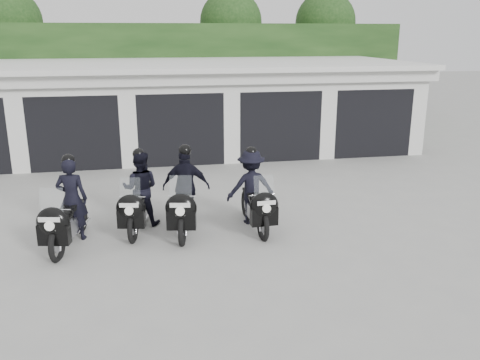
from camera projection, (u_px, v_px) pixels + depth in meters
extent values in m
plane|color=#969691|center=(203.00, 231.00, 10.45)|extent=(80.00, 80.00, 0.00)
cube|color=silver|center=(174.00, 106.00, 18.08)|extent=(16.00, 6.00, 2.80)
cube|color=silver|center=(173.00, 64.00, 17.48)|extent=(16.40, 6.80, 0.16)
cube|color=silver|center=(180.00, 79.00, 14.67)|extent=(16.40, 0.12, 0.40)
cube|color=black|center=(182.00, 162.00, 15.59)|extent=(16.00, 0.06, 0.24)
cube|color=silver|center=(18.00, 124.00, 14.56)|extent=(0.50, 0.50, 2.80)
cube|color=black|center=(79.00, 126.00, 15.91)|extent=(2.60, 2.60, 2.20)
cube|color=silver|center=(71.00, 85.00, 14.53)|extent=(2.60, 0.50, 0.60)
cube|color=silver|center=(128.00, 121.00, 15.12)|extent=(0.50, 0.50, 2.80)
cube|color=black|center=(178.00, 123.00, 16.47)|extent=(2.60, 2.60, 2.20)
cube|color=silver|center=(179.00, 83.00, 15.09)|extent=(2.60, 0.50, 0.60)
cube|color=silver|center=(231.00, 118.00, 15.67)|extent=(0.50, 0.50, 2.80)
cube|color=black|center=(271.00, 120.00, 17.02)|extent=(2.60, 2.60, 2.20)
cube|color=silver|center=(280.00, 81.00, 15.64)|extent=(2.60, 0.50, 0.60)
cube|color=silver|center=(326.00, 115.00, 16.22)|extent=(0.50, 0.50, 2.80)
cube|color=black|center=(358.00, 118.00, 17.57)|extent=(2.60, 2.60, 2.20)
cube|color=silver|center=(374.00, 79.00, 16.19)|extent=(2.60, 0.50, 0.60)
cube|color=silver|center=(415.00, 112.00, 16.78)|extent=(0.50, 0.50, 2.80)
cube|color=#163312|center=(168.00, 76.00, 21.65)|extent=(20.00, 2.00, 4.30)
sphere|color=#163312|center=(8.00, 21.00, 21.28)|extent=(2.80, 2.80, 2.80)
cylinder|color=black|center=(16.00, 87.00, 22.04)|extent=(0.24, 0.24, 3.30)
sphere|color=#163312|center=(231.00, 22.00, 22.97)|extent=(2.80, 2.80, 2.80)
cylinder|color=black|center=(231.00, 83.00, 23.74)|extent=(0.24, 0.24, 3.30)
sphere|color=#163312|center=(325.00, 22.00, 23.77)|extent=(2.80, 2.80, 2.80)
cylinder|color=black|center=(323.00, 82.00, 24.54)|extent=(0.24, 0.24, 3.30)
torus|color=black|center=(57.00, 244.00, 9.08)|extent=(0.24, 0.69, 0.69)
torus|color=black|center=(81.00, 218.00, 10.38)|extent=(0.24, 0.69, 0.69)
cube|color=#ADADB3|center=(70.00, 226.00, 9.73)|extent=(0.34, 0.55, 0.30)
cube|color=black|center=(70.00, 234.00, 9.75)|extent=(0.31, 1.21, 0.06)
ellipsoid|color=black|center=(65.00, 214.00, 9.48)|extent=(0.40, 0.59, 0.27)
cube|color=black|center=(72.00, 206.00, 9.87)|extent=(0.34, 0.55, 0.09)
ellipsoid|color=black|center=(53.00, 223.00, 8.88)|extent=(0.64, 0.42, 0.56)
cube|color=black|center=(54.00, 234.00, 8.94)|extent=(0.57, 0.31, 0.38)
cube|color=#B2BFC6|center=(51.00, 202.00, 8.80)|extent=(0.43, 0.19, 0.48)
cylinder|color=silver|center=(56.00, 210.00, 9.01)|extent=(0.52, 0.13, 0.03)
cube|color=silver|center=(49.00, 220.00, 8.70)|extent=(0.37, 0.09, 0.08)
cube|color=silver|center=(51.00, 228.00, 8.77)|extent=(0.17, 0.05, 0.09)
imported|color=black|center=(72.00, 199.00, 9.85)|extent=(0.67, 0.50, 1.65)
sphere|color=black|center=(68.00, 160.00, 9.63)|extent=(0.25, 0.25, 0.25)
torus|color=black|center=(133.00, 227.00, 9.89)|extent=(0.22, 0.66, 0.66)
torus|color=black|center=(145.00, 206.00, 11.14)|extent=(0.22, 0.66, 0.66)
cube|color=#ADADB3|center=(139.00, 213.00, 10.51)|extent=(0.32, 0.53, 0.29)
cube|color=black|center=(140.00, 219.00, 10.53)|extent=(0.29, 1.16, 0.05)
ellipsoid|color=black|center=(137.00, 201.00, 10.28)|extent=(0.38, 0.56, 0.26)
cube|color=black|center=(141.00, 194.00, 10.65)|extent=(0.32, 0.53, 0.09)
ellipsoid|color=black|center=(131.00, 208.00, 9.70)|extent=(0.61, 0.40, 0.54)
cube|color=black|center=(131.00, 218.00, 9.76)|extent=(0.55, 0.29, 0.36)
cube|color=#B2BFC6|center=(130.00, 190.00, 9.63)|extent=(0.41, 0.18, 0.46)
cylinder|color=silver|center=(132.00, 197.00, 9.83)|extent=(0.50, 0.12, 0.03)
cube|color=silver|center=(129.00, 205.00, 9.52)|extent=(0.36, 0.08, 0.08)
cube|color=silver|center=(130.00, 213.00, 9.60)|extent=(0.16, 0.04, 0.09)
imported|color=black|center=(140.00, 188.00, 10.63)|extent=(0.87, 0.73, 1.58)
sphere|color=black|center=(138.00, 154.00, 10.42)|extent=(0.24, 0.24, 0.24)
torus|color=black|center=(182.00, 229.00, 9.76)|extent=(0.23, 0.71, 0.70)
torus|color=black|center=(189.00, 206.00, 11.09)|extent=(0.23, 0.71, 0.70)
cube|color=#ADADB3|center=(186.00, 213.00, 10.42)|extent=(0.34, 0.56, 0.31)
cube|color=black|center=(186.00, 220.00, 10.45)|extent=(0.30, 1.24, 0.06)
ellipsoid|color=black|center=(184.00, 201.00, 10.18)|extent=(0.40, 0.60, 0.28)
cube|color=black|center=(186.00, 194.00, 10.57)|extent=(0.34, 0.56, 0.10)
ellipsoid|color=black|center=(181.00, 208.00, 9.57)|extent=(0.65, 0.42, 0.57)
cube|color=black|center=(181.00, 219.00, 9.63)|extent=(0.58, 0.31, 0.38)
cube|color=#B2BFC6|center=(181.00, 188.00, 9.49)|extent=(0.43, 0.18, 0.49)
cylinder|color=silver|center=(182.00, 196.00, 9.70)|extent=(0.53, 0.12, 0.03)
cube|color=silver|center=(180.00, 205.00, 9.38)|extent=(0.38, 0.08, 0.09)
cube|color=silver|center=(180.00, 214.00, 9.45)|extent=(0.17, 0.04, 0.10)
imported|color=black|center=(186.00, 187.00, 10.55)|extent=(1.07, 0.73, 1.68)
sphere|color=black|center=(185.00, 150.00, 10.33)|extent=(0.26, 0.26, 0.26)
torus|color=black|center=(263.00, 225.00, 10.00)|extent=(0.13, 0.67, 0.66)
torus|color=black|center=(246.00, 204.00, 11.22)|extent=(0.13, 0.67, 0.66)
cube|color=#ADADB3|center=(254.00, 211.00, 10.61)|extent=(0.26, 0.51, 0.29)
cube|color=black|center=(254.00, 218.00, 10.63)|extent=(0.13, 1.19, 0.05)
ellipsoid|color=black|center=(256.00, 199.00, 10.38)|extent=(0.32, 0.54, 0.26)
cube|color=black|center=(251.00, 193.00, 10.74)|extent=(0.26, 0.51, 0.09)
ellipsoid|color=black|center=(264.00, 206.00, 9.81)|extent=(0.59, 0.33, 0.55)
cube|color=black|center=(264.00, 216.00, 9.87)|extent=(0.54, 0.23, 0.36)
cube|color=#B2BFC6|center=(264.00, 187.00, 9.73)|extent=(0.41, 0.13, 0.46)
cylinder|color=silver|center=(262.00, 195.00, 9.93)|extent=(0.51, 0.05, 0.03)
cube|color=silver|center=(267.00, 203.00, 9.63)|extent=(0.36, 0.03, 0.08)
cube|color=silver|center=(266.00, 211.00, 9.70)|extent=(0.16, 0.02, 0.09)
imported|color=black|center=(251.00, 187.00, 10.72)|extent=(1.06, 0.58, 1.60)
sphere|color=black|center=(251.00, 152.00, 10.51)|extent=(0.25, 0.25, 0.25)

